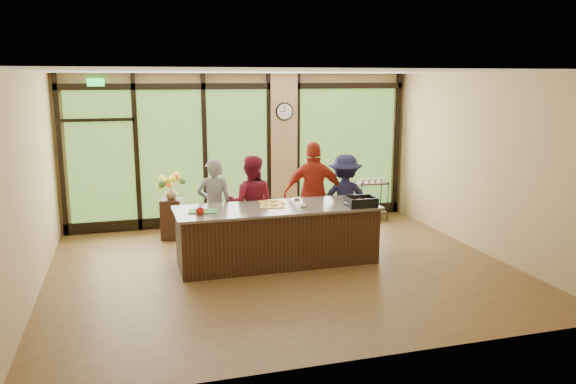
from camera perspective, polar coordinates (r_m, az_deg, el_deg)
floor at (r=8.81m, az=-0.57°, el=-7.77°), size 7.00×7.00×0.00m
ceiling at (r=8.31m, az=-0.61°, el=12.15°), size 7.00×7.00×0.00m
back_wall at (r=11.32m, az=-4.69°, el=4.33°), size 7.00×0.00×7.00m
left_wall at (r=8.23m, az=-24.78°, el=0.59°), size 0.00×6.00×6.00m
right_wall at (r=9.95m, az=19.24°, el=2.73°), size 0.00×6.00×6.00m
window_wall at (r=11.32m, az=-3.82°, el=3.81°), size 6.90×0.12×3.00m
island_base at (r=8.95m, az=-1.10°, el=-4.50°), size 3.10×1.00×0.88m
countertop at (r=8.83m, az=-1.11°, el=-1.63°), size 3.20×1.10×0.04m
wall_clock at (r=11.32m, az=-0.36°, el=8.18°), size 0.36×0.04×0.36m
cook_left at (r=9.50m, az=-7.47°, el=-1.38°), size 0.63×0.46×1.61m
cook_midleft at (r=9.53m, az=-3.76°, el=-1.17°), size 0.95×0.83×1.64m
cook_midright at (r=9.85m, az=2.68°, el=-0.19°), size 1.15×0.71×1.82m
cook_right at (r=10.01m, az=5.79°, el=-0.72°), size 1.16×0.88×1.59m
roasting_pan at (r=8.92m, az=7.42°, el=-1.19°), size 0.47×0.37×0.08m
mixing_bowl at (r=8.90m, az=6.82°, el=-1.23°), size 0.38×0.38×0.07m
cutting_board_left at (r=8.60m, az=-8.60°, el=-1.93°), size 0.49×0.41×0.01m
cutting_board_center at (r=9.12m, az=-1.66°, el=-1.05°), size 0.41×0.31×0.01m
cutting_board_right at (r=8.85m, az=-1.67°, el=-1.44°), size 0.43×0.36×0.01m
prep_bowl_near at (r=8.50m, az=-8.93°, el=-2.00°), size 0.15×0.15×0.05m
prep_bowl_mid at (r=8.79m, az=1.57°, el=-1.43°), size 0.15×0.15×0.04m
prep_bowl_far at (r=9.35m, az=0.91°, el=-0.67°), size 0.13×0.13×0.03m
red_ramekin at (r=8.40m, az=-8.91°, el=-1.99°), size 0.15×0.15×0.09m
flower_stand at (r=10.51m, az=-11.69°, el=-2.69°), size 0.46×0.46×0.74m
flower_vase at (r=10.41m, az=-11.79°, el=-0.07°), size 0.29×0.29×0.24m
bar_cart at (r=11.75m, az=8.48°, el=-0.30°), size 0.67×0.42×0.88m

